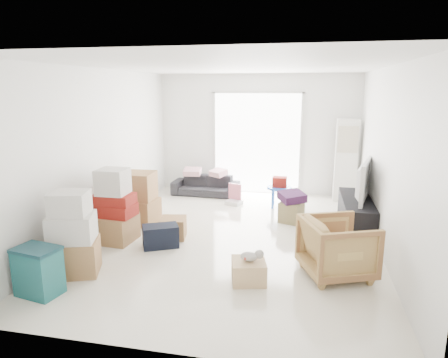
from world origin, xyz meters
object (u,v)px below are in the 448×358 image
armchair (337,245)px  kids_table (279,186)px  wood_crate (249,271)px  tv_console (356,214)px  ottoman (291,212)px  television (357,195)px  storage_bins (38,271)px  sofa (206,182)px  ac_tower (346,161)px

armchair → kids_table: (-0.94, 2.92, 0.03)m
kids_table → wood_crate: size_ratio=1.52×
tv_console → ottoman: tv_console is taller
television → ottoman: (-1.10, 0.15, -0.43)m
storage_bins → wood_crate: 2.51m
television → armchair: armchair is taller
tv_console → kids_table: (-1.38, 1.03, 0.18)m
storage_bins → tv_console: bearing=38.5°
sofa → armchair: 4.44m
sofa → storage_bins: bearing=-98.0°
ac_tower → tv_console: (0.05, -1.83, -0.61)m
armchair → storage_bins: armchair is taller
ottoman → wood_crate: 2.47m
television → armchair: size_ratio=1.38×
storage_bins → sofa: bearing=80.4°
sofa → wood_crate: size_ratio=3.61×
sofa → tv_console: bearing=-26.9°
ac_tower → sofa: size_ratio=1.16×
kids_table → television: bearing=-36.6°
television → ottoman: television is taller
tv_console → kids_table: kids_table is taller
ac_tower → television: bearing=-88.4°
tv_console → television: bearing=0.0°
television → kids_table: television is taller
ac_tower → sofa: bearing=-177.2°
television → kids_table: (-1.38, 1.03, -0.16)m
ottoman → wood_crate: ottoman is taller
ottoman → sofa: bearing=142.5°
television → storage_bins: television is taller
tv_console → armchair: size_ratio=1.92×
ac_tower → tv_console: 1.92m
tv_console → ottoman: size_ratio=4.33×
tv_console → armchair: 1.94m
television → sofa: 3.53m
sofa → kids_table: (1.71, -0.65, 0.16)m
armchair → ottoman: 2.16m
sofa → armchair: size_ratio=1.79×
armchair → storage_bins: size_ratio=1.44×
television → storage_bins: bearing=142.1°
ac_tower → armchair: bearing=-96.0°
storage_bins → kids_table: bearing=58.6°
armchair → ottoman: (-0.66, 2.04, -0.23)m
ottoman → kids_table: size_ratio=0.59×
armchair → storage_bins: bearing=87.7°
ac_tower → ottoman: ac_tower is taller
sofa → kids_table: 1.83m
television → storage_bins: 4.99m
ac_tower → tv_console: ac_tower is taller
armchair → wood_crate: 1.19m
storage_bins → wood_crate: (2.37, 0.82, -0.16)m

